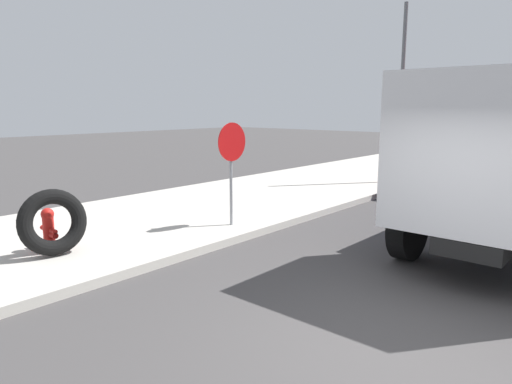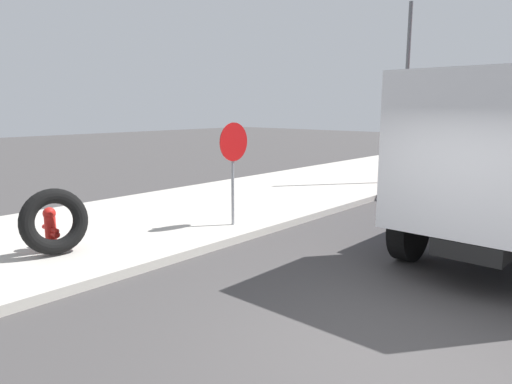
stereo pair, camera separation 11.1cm
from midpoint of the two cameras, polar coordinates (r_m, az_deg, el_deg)
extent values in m
plane|color=#423F3F|center=(5.24, 17.99, -18.70)|extent=(80.00, 80.00, 0.00)
cube|color=#BCB7AD|center=(9.59, -20.35, -4.95)|extent=(36.00, 5.00, 0.15)
cylinder|color=red|center=(8.51, -23.57, -4.61)|extent=(0.18, 0.18, 0.56)
sphere|color=red|center=(8.43, -23.74, -2.43)|extent=(0.21, 0.21, 0.21)
cylinder|color=red|center=(8.35, -23.13, -4.38)|extent=(0.08, 0.15, 0.08)
cylinder|color=red|center=(8.64, -24.07, -3.97)|extent=(0.08, 0.15, 0.08)
cylinder|color=red|center=(8.36, -23.10, -4.82)|extent=(0.10, 0.15, 0.10)
torus|color=black|center=(8.11, -23.20, -3.36)|extent=(1.12, 0.55, 1.09)
cylinder|color=gray|center=(9.27, -2.55, 2.17)|extent=(0.06, 0.06, 2.06)
cylinder|color=red|center=(9.17, -2.40, 6.17)|extent=(0.76, 0.02, 0.76)
cube|color=silver|center=(7.29, 27.78, 4.44)|extent=(2.02, 2.51, 2.20)
cylinder|color=black|center=(8.09, 18.74, -4.16)|extent=(1.10, 0.31, 1.10)
cylinder|color=black|center=(12.38, 27.28, 0.13)|extent=(1.10, 0.31, 1.10)
cube|color=red|center=(15.66, 28.89, 5.79)|extent=(4.82, 2.54, 1.60)
cylinder|color=black|center=(19.33, 27.23, 3.43)|extent=(1.10, 0.31, 1.10)
cylinder|color=black|center=(14.94, 22.86, 2.04)|extent=(1.10, 0.31, 1.10)
cylinder|color=#595B5E|center=(15.39, 18.16, 11.30)|extent=(0.12, 0.12, 5.47)
camera|label=1|loc=(0.06, -89.56, 0.08)|focal=32.53mm
camera|label=2|loc=(0.06, 90.44, -0.08)|focal=32.53mm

